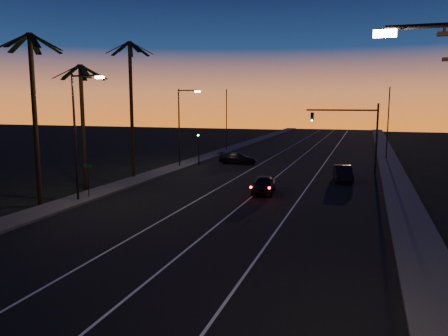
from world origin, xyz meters
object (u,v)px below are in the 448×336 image
(signal_mast, at_px, (352,125))
(lead_car, at_px, (264,185))
(right_car, at_px, (343,174))
(cross_car, at_px, (238,158))

(signal_mast, height_order, lead_car, signal_mast)
(lead_car, relative_size, right_car, 1.03)
(lead_car, relative_size, cross_car, 1.02)
(lead_car, bearing_deg, right_car, 52.58)
(right_car, bearing_deg, lead_car, -127.42)
(right_car, xyz_separation_m, cross_car, (-12.25, 8.10, -0.06))
(lead_car, height_order, right_car, right_car)
(signal_mast, distance_m, right_car, 7.02)
(cross_car, bearing_deg, right_car, -33.47)
(right_car, height_order, cross_car, right_car)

